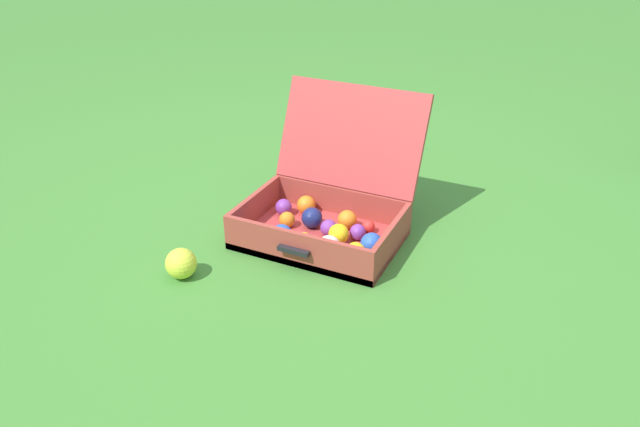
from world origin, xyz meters
TOP-DOWN VIEW (x-y plane):
  - ground_plane at (0.00, 0.00)m, footprint 16.00×16.00m
  - open_suitcase at (-0.08, 0.08)m, footprint 0.54×0.56m
  - stray_ball_on_grass at (-0.39, -0.37)m, footprint 0.10×0.10m

SIDE VIEW (x-z plane):
  - ground_plane at x=0.00m, z-range 0.00..0.00m
  - stray_ball_on_grass at x=-0.39m, z-range 0.00..0.10m
  - open_suitcase at x=-0.08m, z-range -0.13..0.34m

